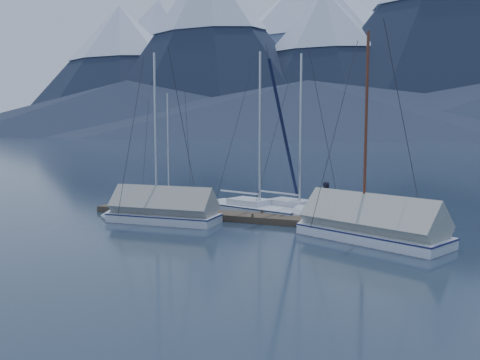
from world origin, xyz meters
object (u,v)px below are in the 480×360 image
(sailboat_covered_near, at_px, (360,228))
(sailboat_covered_far, at_px, (155,213))
(sailboat_open_right, at_px, (307,213))
(person, at_px, (327,200))
(sailboat_open_mid, at_px, (267,212))
(sailboat_open_left, at_px, (175,204))

(sailboat_covered_near, distance_m, sailboat_covered_far, 10.92)
(sailboat_open_right, xyz_separation_m, person, (1.65, -2.33, 1.12))
(sailboat_open_mid, xyz_separation_m, sailboat_covered_far, (-4.91, -4.24, 0.30))
(sailboat_open_mid, xyz_separation_m, person, (3.86, -1.69, 1.12))
(sailboat_covered_near, bearing_deg, sailboat_open_left, 157.77)
(sailboat_open_mid, distance_m, sailboat_covered_near, 7.42)
(sailboat_open_left, xyz_separation_m, person, (10.35, -2.47, 1.16))
(sailboat_open_mid, relative_size, sailboat_open_right, 1.02)
(sailboat_open_left, relative_size, sailboat_open_mid, 0.77)
(person, bearing_deg, sailboat_open_left, 59.65)
(sailboat_open_mid, distance_m, sailboat_open_right, 2.30)
(sailboat_open_right, distance_m, sailboat_covered_near, 6.27)
(sailboat_open_mid, distance_m, person, 4.36)
(sailboat_open_left, distance_m, sailboat_covered_near, 13.51)
(sailboat_open_left, bearing_deg, sailboat_covered_far, -72.53)
(sailboat_open_left, distance_m, sailboat_open_mid, 6.54)
(sailboat_open_mid, height_order, sailboat_covered_far, sailboat_open_mid)
(sailboat_covered_far, bearing_deg, person, 16.20)
(sailboat_covered_near, bearing_deg, person, 129.13)
(sailboat_open_left, xyz_separation_m, sailboat_open_mid, (6.49, -0.78, 0.04))
(person, bearing_deg, sailboat_covered_far, 89.26)
(sailboat_open_mid, relative_size, sailboat_covered_far, 1.05)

